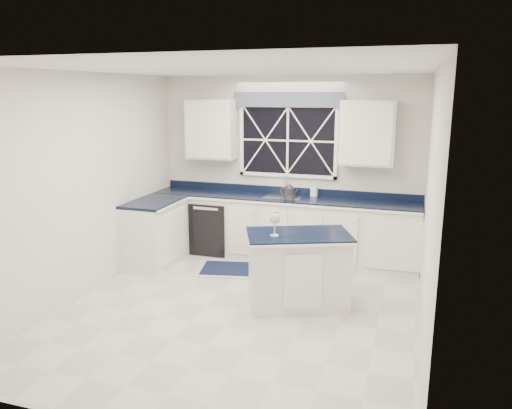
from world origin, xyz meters
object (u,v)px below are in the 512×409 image
(wine_glass, at_px, (275,218))
(kettle, at_px, (289,191))
(island, at_px, (298,269))
(soap_bottle, at_px, (314,189))
(dishwasher, at_px, (215,226))
(faucet, at_px, (286,184))

(wine_glass, bearing_deg, kettle, 99.07)
(island, height_order, soap_bottle, soap_bottle)
(dishwasher, relative_size, soap_bottle, 3.84)
(kettle, distance_m, wine_glass, 1.83)
(island, distance_m, kettle, 1.82)
(island, distance_m, wine_glass, 0.70)
(kettle, xyz_separation_m, soap_bottle, (0.34, 0.17, 0.01))
(kettle, height_order, soap_bottle, soap_bottle)
(dishwasher, height_order, island, island)
(faucet, xyz_separation_m, kettle, (0.09, -0.16, -0.07))
(dishwasher, height_order, kettle, kettle)
(island, bearing_deg, soap_bottle, 73.46)
(dishwasher, xyz_separation_m, faucet, (1.10, 0.19, 0.69))
(dishwasher, bearing_deg, kettle, 1.76)
(island, bearing_deg, faucet, 86.49)
(dishwasher, relative_size, faucet, 2.72)
(kettle, bearing_deg, faucet, 130.02)
(faucet, distance_m, kettle, 0.19)
(soap_bottle, bearing_deg, wine_glass, -91.54)
(wine_glass, relative_size, soap_bottle, 1.36)
(kettle, bearing_deg, dishwasher, -167.29)
(dishwasher, height_order, wine_glass, wine_glass)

